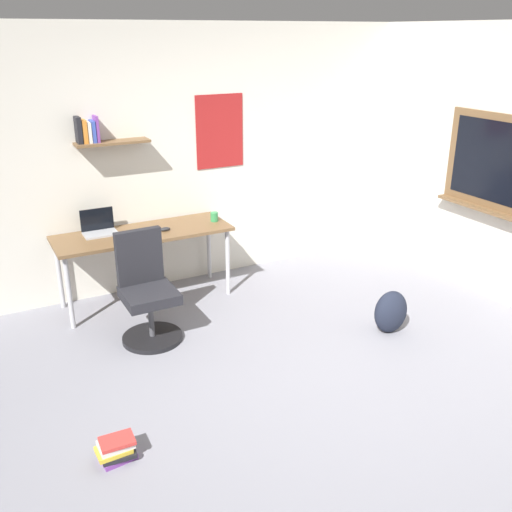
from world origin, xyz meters
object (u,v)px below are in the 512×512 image
object	(u,v)px
coffee_mug	(214,217)
desk	(143,238)
backpack	(391,312)
computer_mouse	(165,229)
keyboard	(137,234)
office_chair	(147,294)
book_stack_on_floor	(117,449)
laptop	(99,228)

from	to	relation	value
coffee_mug	desk	bearing A→B (deg)	178.11
backpack	computer_mouse	bearing A→B (deg)	134.32
coffee_mug	keyboard	bearing A→B (deg)	-176.50
office_chair	backpack	size ratio (longest dim) A/B	2.43
backpack	book_stack_on_floor	xyz separation A→B (m)	(-2.59, -0.49, -0.12)
laptop	desk	bearing A→B (deg)	-20.92
desk	keyboard	size ratio (longest dim) A/B	4.51
office_chair	keyboard	bearing A→B (deg)	78.82
laptop	backpack	distance (m)	2.80
office_chair	book_stack_on_floor	size ratio (longest dim) A/B	3.90
computer_mouse	backpack	xyz separation A→B (m)	(1.51, -1.55, -0.55)
office_chair	laptop	xyz separation A→B (m)	(-0.17, 0.86, 0.37)
desk	computer_mouse	size ratio (longest dim) A/B	16.06
coffee_mug	computer_mouse	bearing A→B (deg)	-174.70
desk	computer_mouse	xyz separation A→B (m)	(0.20, -0.07, 0.09)
backpack	book_stack_on_floor	bearing A→B (deg)	-169.29
office_chair	coffee_mug	world-z (taller)	office_chair
computer_mouse	office_chair	bearing A→B (deg)	-122.43
desk	keyboard	world-z (taller)	keyboard
backpack	book_stack_on_floor	size ratio (longest dim) A/B	1.60
laptop	office_chair	bearing A→B (deg)	-79.07
laptop	computer_mouse	distance (m)	0.61
desk	computer_mouse	bearing A→B (deg)	-20.71
backpack	office_chair	bearing A→B (deg)	154.63
keyboard	laptop	bearing A→B (deg)	143.29
computer_mouse	book_stack_on_floor	xyz separation A→B (m)	(-1.08, -2.04, -0.66)
backpack	desk	bearing A→B (deg)	136.48
book_stack_on_floor	office_chair	bearing A→B (deg)	64.45
keyboard	book_stack_on_floor	size ratio (longest dim) A/B	1.52
coffee_mug	backpack	bearing A→B (deg)	-58.63
desk	coffee_mug	bearing A→B (deg)	-1.89
book_stack_on_floor	desk	bearing A→B (deg)	67.42
laptop	book_stack_on_floor	size ratio (longest dim) A/B	1.27
keyboard	coffee_mug	world-z (taller)	coffee_mug
laptop	book_stack_on_floor	distance (m)	2.42
office_chair	computer_mouse	world-z (taller)	office_chair
desk	coffee_mug	xyz separation A→B (m)	(0.74, -0.02, 0.11)
coffee_mug	book_stack_on_floor	size ratio (longest dim) A/B	0.38
laptop	backpack	world-z (taller)	laptop
desk	coffee_mug	world-z (taller)	coffee_mug
laptop	backpack	xyz separation A→B (m)	(2.09, -1.77, -0.58)
office_chair	coffee_mug	xyz separation A→B (m)	(0.95, 0.69, 0.36)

